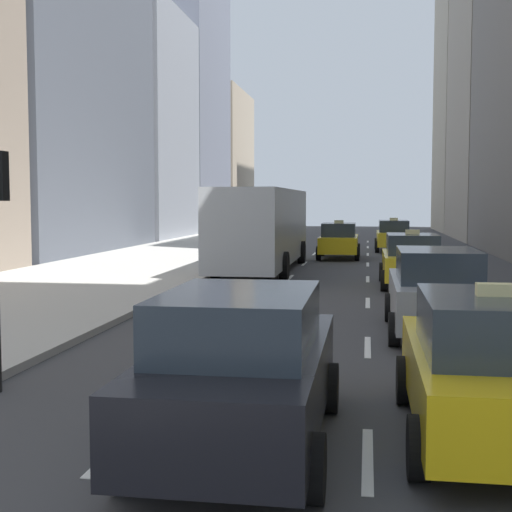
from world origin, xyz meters
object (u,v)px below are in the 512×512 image
taxi_lead (492,367)px  sedan_silver_behind (243,368)px  sedan_black_near (436,291)px  taxi_third (393,235)px  taxi_fourth (339,240)px  taxi_second (412,260)px  city_bus (262,226)px

taxi_lead → sedan_silver_behind: bearing=-167.1°
sedan_silver_behind → sedan_black_near: bearing=69.2°
taxi_third → taxi_fourth: bearing=-117.2°
taxi_second → taxi_third: 16.73m
sedan_black_near → city_bus: (-5.61, 13.20, 0.87)m
taxi_lead → city_bus: size_ratio=0.38×
taxi_second → taxi_fourth: (-2.80, 11.27, 0.00)m
taxi_third → sedan_silver_behind: size_ratio=0.95×
taxi_fourth → taxi_lead: bearing=-84.0°
taxi_third → sedan_silver_behind: (-2.80, -32.55, 0.04)m
taxi_lead → taxi_fourth: 26.60m
taxi_second → taxi_fourth: 11.61m
taxi_fourth → sedan_silver_behind: taxi_fourth is taller
sedan_black_near → city_bus: bearing=113.0°
sedan_black_near → sedan_silver_behind: size_ratio=0.99×
taxi_fourth → city_bus: bearing=-113.3°
taxi_lead → taxi_fourth: same height
sedan_black_near → taxi_lead: bearing=-90.0°
sedan_silver_behind → city_bus: 20.77m
sedan_black_near → taxi_fourth: bearing=98.1°
taxi_third → city_bus: bearing=-115.1°
taxi_third → city_bus: (-5.61, -11.98, 0.91)m
taxi_second → sedan_black_near: taxi_second is taller
taxi_third → taxi_lead: bearing=-90.0°
taxi_third → taxi_fourth: same height
taxi_lead → taxi_third: size_ratio=1.00×
taxi_lead → city_bus: bearing=105.7°
city_bus → taxi_third: bearing=64.9°
taxi_second → sedan_black_near: 8.46m
sedan_silver_behind → taxi_lead: bearing=12.9°
taxi_lead → taxi_fourth: size_ratio=1.00×
taxi_third → city_bus: city_bus is taller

